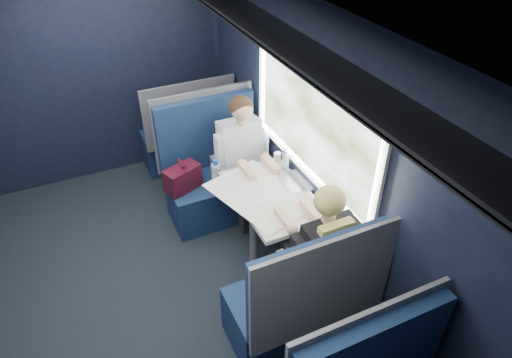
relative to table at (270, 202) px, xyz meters
name	(u,v)px	position (x,y,z in m)	size (l,w,h in m)	color
ground	(162,293)	(-1.03, 0.00, -0.67)	(2.80, 4.20, 0.01)	black
room_shell	(139,148)	(-1.01, 0.00, 0.81)	(3.00, 4.40, 2.40)	black
table	(270,202)	(0.00, 0.00, 0.00)	(0.62, 1.00, 0.74)	#54565E
seat_bay_near	(214,177)	(-0.20, 0.87, -0.24)	(1.08, 0.62, 1.26)	#0D1B39
seat_bay_far	(300,302)	(-0.18, -0.87, -0.25)	(1.04, 0.62, 1.26)	#0D1B39
seat_row_front	(187,136)	(-0.18, 1.80, -0.25)	(1.04, 0.51, 1.16)	#0D1B39
man	(244,155)	(0.07, 0.70, 0.06)	(0.53, 0.56, 1.32)	black
woman	(320,247)	(0.07, -0.71, 0.06)	(0.53, 0.56, 1.32)	black
papers	(260,194)	(-0.07, 0.05, 0.08)	(0.60, 0.87, 0.01)	white
laptop	(302,174)	(0.35, 0.07, 0.14)	(0.29, 0.36, 0.25)	silver
bottle_small	(285,161)	(0.30, 0.29, 0.17)	(0.06, 0.06, 0.21)	silver
cup	(277,157)	(0.29, 0.44, 0.12)	(0.07, 0.07, 0.09)	white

